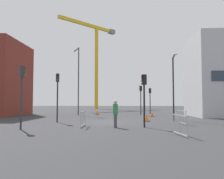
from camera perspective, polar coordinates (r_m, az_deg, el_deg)
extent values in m
plane|color=#333335|center=(19.66, -0.94, -8.22)|extent=(160.00, 160.00, 0.00)
cylinder|color=gold|center=(58.56, -3.95, 5.31)|extent=(0.90, 0.90, 20.69)
cube|color=gold|center=(59.39, -6.16, 15.89)|extent=(12.07, 12.32, 0.70)
cube|color=slate|center=(64.38, -0.13, 14.35)|extent=(2.12, 2.13, 1.10)
cylinder|color=#2D2D30|center=(29.99, -8.45, 2.12)|extent=(0.14, 0.14, 8.95)
cube|color=#2D2D30|center=(31.57, -8.93, 9.91)|extent=(1.00, 1.67, 0.10)
ellipsoid|color=silver|center=(32.43, -9.44, 9.52)|extent=(0.44, 0.24, 0.16)
cylinder|color=#232326|center=(22.18, 15.21, 0.26)|extent=(0.14, 0.14, 6.03)
cube|color=#232326|center=(21.65, 15.35, 8.13)|extent=(0.31, 1.83, 0.10)
ellipsoid|color=silver|center=(20.75, 15.63, 8.57)|extent=(0.44, 0.24, 0.16)
cylinder|color=black|center=(30.68, 7.28, -3.38)|extent=(0.12, 0.12, 3.21)
cube|color=black|center=(30.74, 7.25, 0.27)|extent=(0.36, 0.34, 0.70)
sphere|color=#390605|center=(30.66, 6.97, 0.69)|extent=(0.11, 0.11, 0.11)
sphere|color=#3C2905|center=(30.65, 6.97, 0.28)|extent=(0.11, 0.11, 0.11)
sphere|color=green|center=(30.64, 6.98, -0.13)|extent=(0.11, 0.11, 0.11)
cylinder|color=#2D2D30|center=(15.45, -21.93, -3.17)|extent=(0.12, 0.12, 3.34)
cube|color=#2D2D30|center=(15.57, -21.77, 4.28)|extent=(0.37, 0.37, 0.70)
sphere|color=#390605|center=(15.66, -21.15, 5.04)|extent=(0.11, 0.11, 0.11)
sphere|color=#3C2905|center=(15.64, -21.17, 4.24)|extent=(0.11, 0.11, 0.11)
sphere|color=green|center=(15.61, -21.19, 3.44)|extent=(0.11, 0.11, 0.11)
cylinder|color=black|center=(15.64, 8.14, -4.14)|extent=(0.12, 0.12, 2.92)
cube|color=black|center=(15.71, 8.08, 2.48)|extent=(0.36, 0.35, 0.70)
sphere|color=#390605|center=(15.63, 7.57, 3.32)|extent=(0.11, 0.11, 0.11)
sphere|color=#3C2905|center=(15.61, 7.57, 2.52)|extent=(0.11, 0.11, 0.11)
sphere|color=green|center=(15.59, 7.58, 1.71)|extent=(0.11, 0.11, 0.11)
cylinder|color=black|center=(33.33, 9.59, -3.50)|extent=(0.12, 0.12, 3.02)
cube|color=black|center=(33.37, 9.56, -0.30)|extent=(0.36, 0.37, 0.70)
sphere|color=#390605|center=(33.50, 9.33, 0.06)|extent=(0.11, 0.11, 0.11)
sphere|color=#3C2905|center=(33.49, 9.34, -0.31)|extent=(0.11, 0.11, 0.11)
sphere|color=green|center=(33.48, 9.34, -0.69)|extent=(0.11, 0.11, 0.11)
cylinder|color=#232326|center=(19.91, -13.62, -3.07)|extent=(0.12, 0.12, 3.47)
cube|color=#232326|center=(20.01, -13.54, 2.92)|extent=(0.25, 0.29, 0.70)
sphere|color=#390605|center=(19.87, -13.65, 3.60)|extent=(0.11, 0.11, 0.11)
sphere|color=#3C2905|center=(19.85, -13.66, 2.97)|extent=(0.11, 0.11, 0.11)
sphere|color=green|center=(19.82, -13.67, 2.34)|extent=(0.11, 0.11, 0.11)
cylinder|color=#4C4C51|center=(15.32, 0.72, -8.02)|extent=(0.14, 0.14, 0.88)
cylinder|color=#4C4C51|center=(15.51, 1.01, -7.96)|extent=(0.14, 0.14, 0.88)
cylinder|color=#2D844C|center=(15.37, 0.86, -5.01)|extent=(0.34, 0.34, 0.73)
sphere|color=tan|center=(15.36, 0.86, -3.20)|extent=(0.24, 0.24, 0.24)
cube|color=gray|center=(16.02, -7.30, -5.59)|extent=(0.11, 2.11, 0.06)
cube|color=gray|center=(16.09, -7.32, -8.97)|extent=(0.11, 2.11, 0.06)
cylinder|color=gray|center=(15.12, -7.85, -7.73)|extent=(0.04, 0.04, 1.05)
cylinder|color=gray|center=(16.06, -7.31, -7.46)|extent=(0.04, 0.04, 1.05)
cylinder|color=gray|center=(16.99, -6.84, -7.22)|extent=(0.04, 0.04, 1.05)
cube|color=#9EA0A5|center=(12.25, 16.72, -6.24)|extent=(0.33, 1.80, 0.06)
cube|color=#9EA0A5|center=(12.34, 16.79, -10.65)|extent=(0.33, 1.80, 0.06)
cylinder|color=#9EA0A5|center=(11.55, 18.33, -9.03)|extent=(0.04, 0.04, 1.05)
cylinder|color=#9EA0A5|center=(12.29, 16.76, -8.68)|extent=(0.04, 0.04, 1.05)
cylinder|color=#9EA0A5|center=(13.04, 15.37, -8.38)|extent=(0.04, 0.04, 1.05)
cube|color=#9EA0A5|center=(18.51, 17.27, -5.14)|extent=(0.13, 1.95, 0.06)
cube|color=#9EA0A5|center=(18.57, 17.31, -8.07)|extent=(0.13, 1.95, 0.06)
cylinder|color=#9EA0A5|center=(17.70, 18.12, -6.93)|extent=(0.04, 0.04, 1.05)
cylinder|color=#9EA0A5|center=(18.53, 17.29, -6.76)|extent=(0.04, 0.04, 1.05)
cylinder|color=#9EA0A5|center=(19.37, 16.54, -6.61)|extent=(0.04, 0.04, 1.05)
cube|color=black|center=(31.31, -3.77, -6.30)|extent=(0.61, 0.61, 0.03)
cone|color=orange|center=(31.29, -3.77, -5.77)|extent=(0.47, 0.47, 0.61)
cube|color=black|center=(27.13, 10.07, -6.75)|extent=(0.55, 0.55, 0.03)
cone|color=#E55B0F|center=(27.12, 10.06, -6.19)|extent=(0.42, 0.42, 0.55)
cube|color=black|center=(20.74, 8.69, -7.88)|extent=(0.63, 0.63, 0.03)
cone|color=orange|center=(20.72, 8.68, -7.04)|extent=(0.49, 0.49, 0.64)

